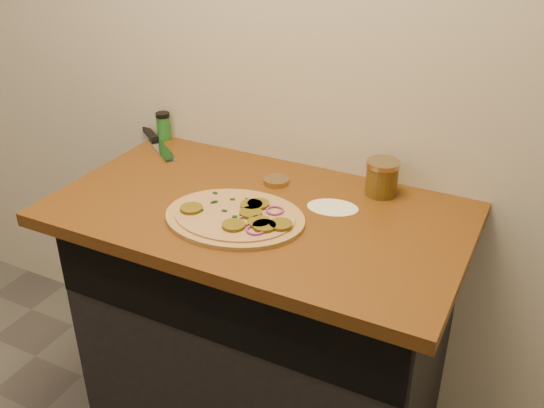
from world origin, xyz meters
The scene contains 8 objects.
cabinet centered at (0.00, 1.45, 0.43)m, with size 1.10×0.60×0.86m, color black.
countertop centered at (0.00, 1.42, 0.88)m, with size 1.20×0.70×0.04m, color brown.
pizza centered at (-0.02, 1.32, 0.91)m, with size 0.43×0.43×0.03m.
chefs_knife centered at (-0.56, 1.68, 0.91)m, with size 0.28×0.22×0.02m.
mason_jar_lid centered at (-0.02, 1.58, 0.91)m, with size 0.08×0.08×0.02m, color tan.
salsa_jar centered at (0.29, 1.66, 0.95)m, with size 0.10×0.10×0.11m.
spice_shaker centered at (-0.55, 1.72, 0.95)m, with size 0.05×0.05×0.10m.
flour_spill centered at (0.19, 1.51, 0.90)m, with size 0.15×0.15×0.00m, color white.
Camera 1 is at (0.73, 0.06, 1.75)m, focal length 40.00 mm.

